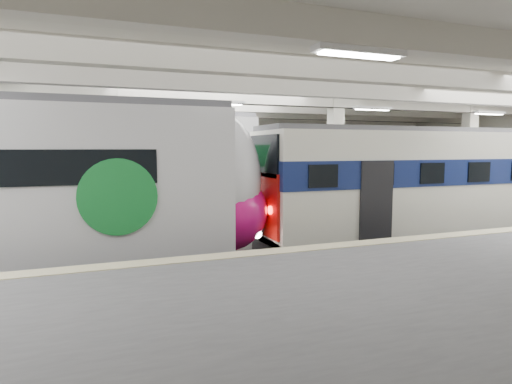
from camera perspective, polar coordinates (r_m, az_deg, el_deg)
name	(u,v)px	position (r m, az deg, el deg)	size (l,w,h in m)	color
station_hall	(262,155)	(10.96, 0.80, 4.94)	(36.00, 24.00, 5.75)	black
modern_emu	(14,194)	(12.15, -29.59, -0.27)	(14.53, 3.00, 4.65)	silver
older_rer	(424,184)	(16.17, 21.53, 0.98)	(12.31, 2.72, 4.11)	silver
far_train	(51,173)	(17.54, -25.67, 2.27)	(15.34, 3.21, 4.84)	silver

